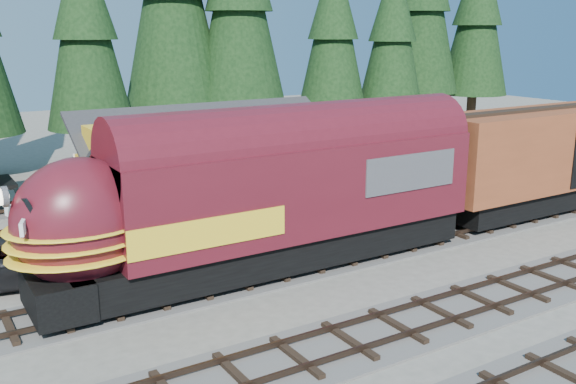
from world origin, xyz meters
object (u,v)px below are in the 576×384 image
boxcar (558,154)px  pickup_truck_a (33,256)px  locomotive (255,204)px  depot (226,161)px

boxcar → pickup_truck_a: boxcar is taller
locomotive → boxcar: boxcar is taller
boxcar → pickup_truck_a: size_ratio=2.27×
depot → pickup_truck_a: size_ratio=1.92×
locomotive → boxcar: bearing=0.0°
depot → boxcar: 16.21m
boxcar → depot: bearing=156.4°
depot → boxcar: depot is taller
depot → pickup_truck_a: (-9.02, -2.63, -2.04)m
pickup_truck_a → locomotive: bearing=-108.4°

